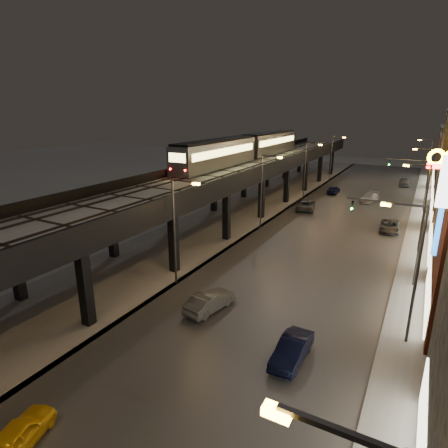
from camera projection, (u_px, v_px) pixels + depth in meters
The scene contains 29 objects.
ground at pixel (49, 379), 20.50m from camera, with size 220.00×220.00×0.00m, color silver.
road_surface at pixel (334, 228), 46.47m from camera, with size 17.00×120.00×0.06m, color #46474D.
sidewalk_right at pixel (424, 240), 41.90m from camera, with size 4.00×120.00×0.14m, color #9FA1A8.
under_viaduct_pavement at pixel (237, 214), 52.62m from camera, with size 11.00×120.00×0.06m, color #9FA1A8.
elevated_viaduct at pixel (226, 178), 48.32m from camera, with size 9.00×100.00×6.30m.
viaduct_trackbed at pixel (227, 172), 48.21m from camera, with size 8.40×100.00×0.32m.
viaduct_parapet_streetside at pixel (258, 171), 46.11m from camera, with size 0.30×100.00×1.10m, color black.
viaduct_parapet_far at pixel (198, 166), 50.07m from camera, with size 0.30×100.00×1.10m, color black.
streetlight_left_1 at pixel (177, 225), 30.07m from camera, with size 2.57×0.28×9.00m.
streetlight_right_1 at pixel (413, 266), 22.25m from camera, with size 2.56×0.28×9.00m.
streetlight_left_2 at pixel (263, 186), 45.19m from camera, with size 2.57×0.28×9.00m.
streetlight_right_2 at pixel (422, 202), 37.37m from camera, with size 2.56×0.28×9.00m.
streetlight_left_3 at pixel (307, 167), 60.30m from camera, with size 2.57×0.28×9.00m.
streetlight_right_3 at pixel (426, 175), 52.48m from camera, with size 2.56×0.28×9.00m.
streetlight_left_4 at pixel (333, 155), 75.42m from camera, with size 2.57×0.28×9.00m.
streetlight_right_4 at pixel (428, 161), 67.60m from camera, with size 2.56×0.28×9.00m.
traffic_light_rig_a at pixel (405, 233), 30.43m from camera, with size 6.10×0.34×7.00m.
traffic_light_rig_b at pixel (419, 177), 55.63m from camera, with size 6.10×0.34×7.00m.
subway_train at pixel (247, 147), 58.38m from camera, with size 3.08×37.71×3.68m.
car_taxi at pixel (19, 436), 16.20m from camera, with size 1.48×3.69×1.26m, color yellow.
car_near_white at pixel (210, 302), 27.28m from camera, with size 1.52×4.36×1.44m, color #5B5C5F.
car_mid_silver at pixel (306, 205), 54.67m from camera, with size 2.48×5.37×1.49m, color #4A4D51.
car_far_white at pixel (333, 190), 65.12m from camera, with size 1.60×3.98×1.36m, color #0C143B.
car_onc_silver at pixel (292, 351), 21.82m from camera, with size 1.45×4.17×1.37m, color black.
car_onc_dark at pixel (390, 227), 44.90m from camera, with size 2.15×4.66×1.29m, color #424447.
car_onc_white at pixel (369, 198), 59.20m from camera, with size 1.91×4.70×1.36m, color silver.
car_onc_red at pixel (404, 182), 71.48m from camera, with size 1.76×4.38×1.49m, color #505460.
sign_mcdonalds at pixel (442, 168), 37.34m from camera, with size 3.08×0.89×10.40m.
sign_carwash at pixel (448, 241), 24.46m from camera, with size 1.62×0.35×8.42m.
Camera 1 is at (16.61, -10.41, 14.19)m, focal length 30.00 mm.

